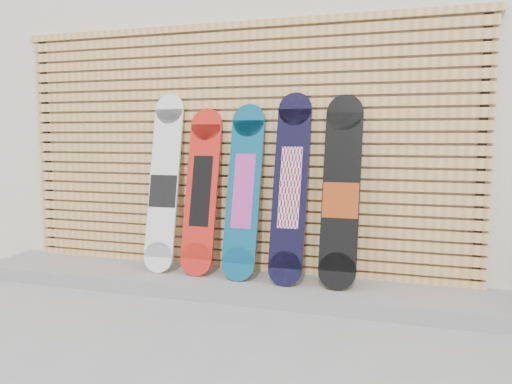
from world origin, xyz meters
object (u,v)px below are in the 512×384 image
(snowboard_0, at_px, (164,184))
(snowboard_3, at_px, (290,187))
(snowboard_4, at_px, (341,192))
(snowboard_1, at_px, (202,191))
(snowboard_2, at_px, (244,191))

(snowboard_0, bearing_deg, snowboard_3, -1.21)
(snowboard_3, bearing_deg, snowboard_4, 0.77)
(snowboard_3, bearing_deg, snowboard_1, 178.05)
(snowboard_4, bearing_deg, snowboard_0, 179.31)
(snowboard_1, bearing_deg, snowboard_0, -179.58)
(snowboard_3, bearing_deg, snowboard_2, 178.55)
(snowboard_1, xyz_separation_m, snowboard_2, (0.39, -0.02, 0.02))
(snowboard_0, distance_m, snowboard_4, 1.57)
(snowboard_1, xyz_separation_m, snowboard_3, (0.80, -0.03, 0.06))
(snowboard_0, distance_m, snowboard_2, 0.76)
(snowboard_0, relative_size, snowboard_4, 1.03)
(snowboard_0, xyz_separation_m, snowboard_1, (0.36, 0.00, -0.06))
(snowboard_1, bearing_deg, snowboard_2, -2.46)
(snowboard_0, height_order, snowboard_2, snowboard_0)
(snowboard_2, height_order, snowboard_3, snowboard_3)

